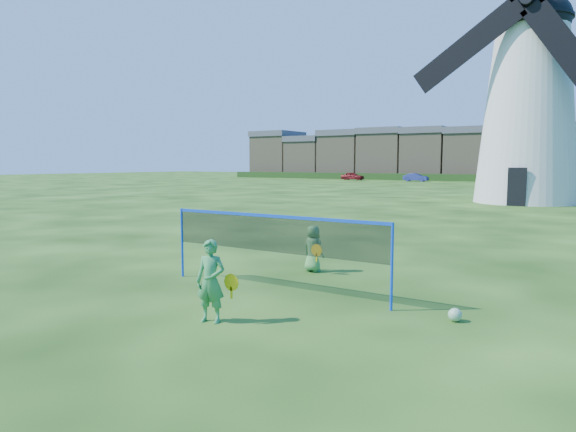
% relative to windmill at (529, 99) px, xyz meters
% --- Properties ---
extents(ground, '(220.00, 220.00, 0.00)m').
position_rel_windmill_xyz_m(ground, '(-0.61, -28.08, -6.61)').
color(ground, black).
rests_on(ground, ground).
extents(windmill, '(13.54, 6.28, 18.90)m').
position_rel_windmill_xyz_m(windmill, '(0.00, 0.00, 0.00)').
color(windmill, silver).
rests_on(windmill, ground).
extents(badminton_net, '(5.05, 0.05, 1.55)m').
position_rel_windmill_xyz_m(badminton_net, '(-0.55, -27.91, -5.47)').
color(badminton_net, blue).
rests_on(badminton_net, ground).
extents(player_girl, '(0.70, 0.44, 1.35)m').
position_rel_windmill_xyz_m(player_girl, '(-0.25, -30.12, -5.94)').
color(player_girl, '#39904E').
rests_on(player_girl, ground).
extents(player_boy, '(0.66, 0.45, 1.11)m').
position_rel_windmill_xyz_m(player_boy, '(-0.83, -25.85, -6.06)').
color(player_boy, '#519E4C').
rests_on(player_boy, ground).
extents(play_ball, '(0.22, 0.22, 0.22)m').
position_rel_windmill_xyz_m(play_ball, '(3.06, -27.94, -6.50)').
color(play_ball, green).
rests_on(play_ball, ground).
extents(terraced_houses, '(65.40, 8.40, 8.36)m').
position_rel_windmill_xyz_m(terraced_houses, '(-20.23, 43.92, -2.61)').
color(terraced_houses, '#8C7C5D').
rests_on(terraced_houses, ground).
extents(hedge, '(62.00, 0.80, 1.00)m').
position_rel_windmill_xyz_m(hedge, '(-22.61, 37.92, -6.11)').
color(hedge, '#193814').
rests_on(hedge, ground).
extents(car_left, '(3.55, 1.52, 1.19)m').
position_rel_windmill_xyz_m(car_left, '(-29.04, 34.67, -6.01)').
color(car_left, maroon).
rests_on(car_left, ground).
extents(car_right, '(3.50, 1.42, 1.13)m').
position_rel_windmill_xyz_m(car_right, '(-19.02, 34.22, -6.05)').
color(car_right, navy).
rests_on(car_right, ground).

